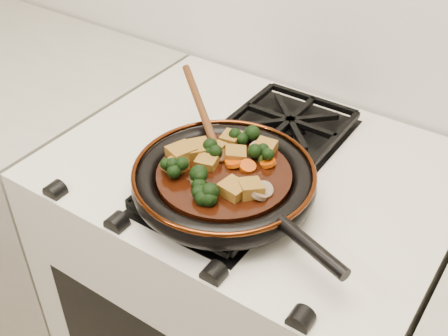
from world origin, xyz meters
The scene contains 32 objects.
stove centered at (0.00, 1.69, 0.45)m, with size 0.76×0.60×0.90m, color silver.
burner_grate_front centered at (0.00, 1.55, 0.91)m, with size 0.23×0.23×0.03m, color black, non-canonical shape.
burner_grate_back centered at (0.00, 1.83, 0.91)m, with size 0.23×0.23×0.03m, color black, non-canonical shape.
skillet centered at (0.01, 1.57, 0.94)m, with size 0.44×0.32×0.05m.
braising_sauce centered at (0.01, 1.57, 0.95)m, with size 0.24×0.24×0.02m, color black.
tofu_cube_0 centered at (-0.07, 1.53, 0.97)m, with size 0.04×0.04×0.02m, color brown.
tofu_cube_1 centered at (0.04, 1.66, 0.97)m, with size 0.04×0.04×0.02m, color brown.
tofu_cube_2 centered at (-0.03, 1.57, 0.97)m, with size 0.03×0.04×0.02m, color brown.
tofu_cube_3 centered at (-0.03, 1.65, 0.97)m, with size 0.04×0.03×0.02m, color brown.
tofu_cube_4 centered at (-0.06, 1.59, 0.97)m, with size 0.04×0.04×0.02m, color brown.
tofu_cube_5 centered at (0.05, 1.53, 0.97)m, with size 0.04×0.04×0.02m, color brown.
tofu_cube_6 centered at (-0.04, 1.61, 0.97)m, with size 0.03×0.03×0.02m, color brown.
tofu_cube_7 centered at (0.08, 1.55, 0.97)m, with size 0.04×0.04×0.02m, color brown.
tofu_cube_8 centered at (0.00, 1.62, 0.97)m, with size 0.04×0.03×0.02m, color brown.
tofu_cube_9 centered at (-0.08, 1.57, 0.97)m, with size 0.04×0.04×0.02m, color brown.
broccoli_floret_0 centered at (-0.01, 1.52, 0.97)m, with size 0.06×0.06×0.05m, color black, non-canonical shape.
broccoli_floret_1 centered at (0.03, 1.49, 0.97)m, with size 0.06×0.06×0.05m, color black, non-canonical shape.
broccoli_floret_2 centered at (-0.01, 1.66, 0.97)m, with size 0.06×0.06×0.05m, color black, non-canonical shape.
broccoli_floret_3 centered at (-0.06, 1.51, 0.97)m, with size 0.05×0.05×0.06m, color black, non-canonical shape.
broccoli_floret_4 centered at (-0.03, 1.59, 0.97)m, with size 0.06×0.06×0.05m, color black, non-canonical shape.
broccoli_floret_5 centered at (0.05, 1.63, 0.97)m, with size 0.06×0.06×0.05m, color black, non-canonical shape.
carrot_coin_0 centered at (0.01, 1.60, 0.96)m, with size 0.03×0.03×0.01m, color #B53D05.
carrot_coin_1 centered at (-0.07, 1.53, 0.96)m, with size 0.03×0.03×0.01m, color #B53D05.
carrot_coin_2 centered at (-0.02, 1.61, 0.96)m, with size 0.03×0.03×0.01m, color #B53D05.
carrot_coin_3 centered at (0.04, 1.60, 0.96)m, with size 0.03×0.03×0.01m, color #B53D05.
carrot_coin_4 centered at (0.01, 1.60, 0.96)m, with size 0.03×0.03×0.01m, color #B53D05.
carrot_coin_5 centered at (0.06, 1.63, 0.96)m, with size 0.03×0.03×0.01m, color #B53D05.
mushroom_slice_0 centered at (0.09, 1.55, 0.97)m, with size 0.03×0.03×0.01m, color brown.
mushroom_slice_1 centered at (-0.07, 1.58, 0.97)m, with size 0.04×0.04×0.01m, color brown.
mushroom_slice_2 centered at (0.09, 1.56, 0.97)m, with size 0.03×0.03×0.01m, color brown.
mushroom_slice_3 centered at (0.03, 1.65, 0.97)m, with size 0.03×0.03×0.01m, color brown.
wooden_spoon centered at (-0.08, 1.65, 0.98)m, with size 0.13×0.11×0.23m.
Camera 1 is at (0.44, 0.94, 1.56)m, focal length 45.00 mm.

